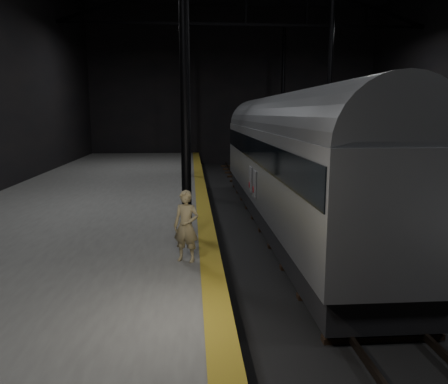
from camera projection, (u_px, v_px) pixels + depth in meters
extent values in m
plane|color=black|center=(290.00, 231.00, 16.32)|extent=(44.00, 44.00, 0.00)
cube|color=#50504D|center=(85.00, 222.00, 15.68)|extent=(9.00, 43.80, 1.00)
cube|color=olive|center=(203.00, 206.00, 15.90)|extent=(0.50, 43.80, 0.01)
cube|color=#3F3328|center=(271.00, 227.00, 16.24)|extent=(0.08, 43.00, 0.14)
cube|color=#3F3328|center=(309.00, 226.00, 16.35)|extent=(0.08, 43.00, 0.14)
cube|color=black|center=(290.00, 229.00, 16.31)|extent=(2.40, 42.00, 0.12)
cylinder|color=black|center=(184.00, 47.00, 11.05)|extent=(0.26, 0.26, 10.00)
cylinder|color=black|center=(187.00, 81.00, 22.82)|extent=(0.26, 0.26, 10.00)
cylinder|color=black|center=(329.00, 82.00, 23.39)|extent=(0.26, 0.26, 10.00)
cylinder|color=black|center=(188.00, 92.00, 34.60)|extent=(0.26, 0.26, 10.00)
cylinder|color=black|center=(283.00, 92.00, 35.16)|extent=(0.26, 0.26, 10.00)
cube|color=black|center=(246.00, 25.00, 28.28)|extent=(23.60, 0.15, 0.18)
cube|color=#A8AAB0|center=(287.00, 165.00, 16.73)|extent=(2.69, 18.58, 2.79)
cube|color=black|center=(286.00, 210.00, 17.04)|extent=(2.46, 18.21, 0.79)
cube|color=black|center=(287.00, 148.00, 16.62)|extent=(2.75, 18.30, 0.84)
cylinder|color=slate|center=(288.00, 129.00, 16.48)|extent=(2.64, 18.39, 2.64)
cube|color=black|center=(342.00, 281.00, 10.72)|extent=(1.67, 2.04, 0.33)
cube|color=black|center=(260.00, 190.00, 23.48)|extent=(1.67, 2.04, 0.33)
cube|color=silver|center=(255.00, 184.00, 15.82)|extent=(0.04, 0.70, 0.98)
cube|color=silver|center=(251.00, 179.00, 16.91)|extent=(0.04, 0.70, 0.98)
cylinder|color=red|center=(253.00, 190.00, 16.02)|extent=(0.03, 0.24, 0.24)
cylinder|color=red|center=(249.00, 185.00, 17.11)|extent=(0.03, 0.24, 0.24)
imported|color=#9C8B60|center=(186.00, 226.00, 9.88)|extent=(0.70, 0.58, 1.64)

